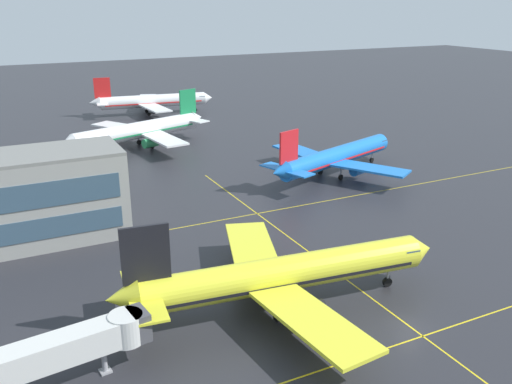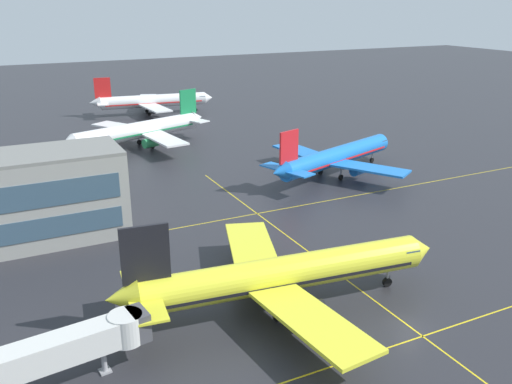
{
  "view_description": "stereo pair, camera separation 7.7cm",
  "coord_description": "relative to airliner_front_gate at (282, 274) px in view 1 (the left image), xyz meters",
  "views": [
    {
      "loc": [
        -38.82,
        -39.56,
        34.42
      ],
      "look_at": [
        -1.62,
        35.43,
        5.05
      ],
      "focal_mm": 38.55,
      "sensor_mm": 36.0,
      "label": 1
    },
    {
      "loc": [
        -38.75,
        -39.6,
        34.42
      ],
      "look_at": [
        -1.62,
        35.43,
        5.05
      ],
      "focal_mm": 38.55,
      "sensor_mm": 36.0,
      "label": 2
    }
  ],
  "objects": [
    {
      "name": "jet_bridge",
      "position": [
        -24.6,
        -3.33,
        -0.25
      ],
      "size": [
        18.69,
        5.19,
        5.58
      ],
      "color": "silver",
      "rests_on": "ground"
    },
    {
      "name": "ground_plane",
      "position": [
        10.78,
        -10.1,
        -4.31
      ],
      "size": [
        600.0,
        600.0,
        0.0
      ],
      "primitive_type": "plane",
      "color": "#28282D"
    },
    {
      "name": "airliner_far_left_stand",
      "position": [
        19.39,
        120.08,
        -0.19
      ],
      "size": [
        38.85,
        33.23,
        12.08
      ],
      "color": "white",
      "rests_on": "ground"
    },
    {
      "name": "airliner_front_gate",
      "position": [
        0.0,
        0.0,
        0.0
      ],
      "size": [
        40.64,
        34.83,
        12.63
      ],
      "color": "yellow",
      "rests_on": "ground"
    },
    {
      "name": "taxiway_markings",
      "position": [
        10.78,
        8.04,
        -4.31
      ],
      "size": [
        134.93,
        88.62,
        0.01
      ],
      "color": "yellow",
      "rests_on": "ground"
    },
    {
      "name": "airliner_second_row",
      "position": [
        34.78,
        40.27,
        -0.27
      ],
      "size": [
        37.08,
        31.72,
        11.84
      ],
      "color": "blue",
      "rests_on": "ground"
    },
    {
      "name": "airliner_third_row",
      "position": [
        4.74,
        80.55,
        -0.02
      ],
      "size": [
        39.25,
        33.6,
        12.56
      ],
      "color": "white",
      "rests_on": "ground"
    }
  ]
}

